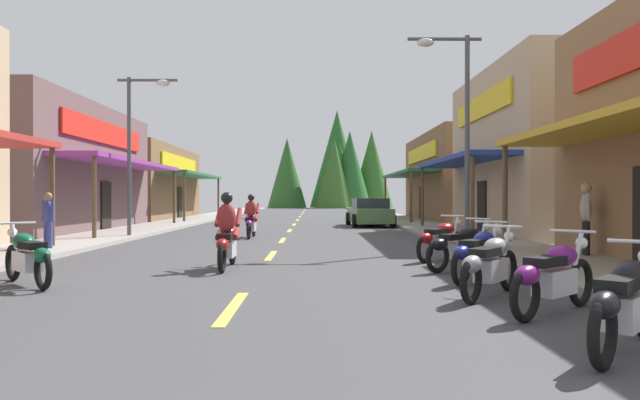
# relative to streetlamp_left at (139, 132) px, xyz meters

# --- Properties ---
(ground) EXTENTS (10.10, 95.50, 0.10)m
(ground) POSITION_rel_streetlamp_left_xyz_m (5.11, 10.74, -3.80)
(ground) COLOR #424244
(sidewalk_left) EXTENTS (2.72, 95.50, 0.12)m
(sidewalk_left) POSITION_rel_streetlamp_left_xyz_m (-1.30, 10.74, -3.69)
(sidewalk_left) COLOR #9E9991
(sidewalk_left) RESTS_ON ground
(sidewalk_right) EXTENTS (2.72, 95.50, 0.12)m
(sidewalk_right) POSITION_rel_streetlamp_left_xyz_m (11.52, 10.74, -3.69)
(sidewalk_right) COLOR gray
(sidewalk_right) RESTS_ON ground
(centerline_dashes) EXTENTS (0.16, 69.86, 0.01)m
(centerline_dashes) POSITION_rel_streetlamp_left_xyz_m (5.11, 13.88, -3.74)
(centerline_dashes) COLOR #E0C64C
(centerline_dashes) RESTS_ON ground
(storefront_left_middle) EXTENTS (9.30, 12.82, 5.32)m
(storefront_left_middle) POSITION_rel_streetlamp_left_xyz_m (-6.37, 4.18, -1.08)
(storefront_left_middle) COLOR brown
(storefront_left_middle) RESTS_ON ground
(storefront_left_far) EXTENTS (9.45, 13.51, 4.70)m
(storefront_left_far) POSITION_rel_streetlamp_left_xyz_m (-6.44, 17.99, -1.39)
(storefront_left_far) COLOR brown
(storefront_left_far) RESTS_ON ground
(storefront_right_middle) EXTENTS (8.75, 10.34, 6.50)m
(storefront_right_middle) POSITION_rel_streetlamp_left_xyz_m (16.32, 2.54, -0.50)
(storefront_right_middle) COLOR tan
(storefront_right_middle) RESTS_ON ground
(storefront_right_far) EXTENTS (10.57, 13.14, 5.35)m
(storefront_right_far) POSITION_rel_streetlamp_left_xyz_m (17.23, 15.96, -1.07)
(storefront_right_far) COLOR brown
(storefront_right_far) RESTS_ON ground
(streetlamp_left) EXTENTS (2.11, 0.30, 5.68)m
(streetlamp_left) POSITION_rel_streetlamp_left_xyz_m (0.00, 0.00, 0.00)
(streetlamp_left) COLOR #474C51
(streetlamp_left) RESTS_ON ground
(streetlamp_right) EXTENTS (2.11, 0.30, 6.08)m
(streetlamp_right) POSITION_rel_streetlamp_left_xyz_m (10.24, -4.05, 0.22)
(streetlamp_right) COLOR #474C51
(streetlamp_right) RESTS_ON ground
(motorcycle_parked_right_0) EXTENTS (1.49, 1.67, 1.04)m
(motorcycle_parked_right_0) POSITION_rel_streetlamp_left_xyz_m (9.11, -15.50, -3.26)
(motorcycle_parked_right_0) COLOR black
(motorcycle_parked_right_0) RESTS_ON ground
(motorcycle_parked_right_1) EXTENTS (1.64, 1.52, 1.04)m
(motorcycle_parked_right_1) POSITION_rel_streetlamp_left_xyz_m (9.19, -13.63, -3.26)
(motorcycle_parked_right_1) COLOR black
(motorcycle_parked_right_1) RESTS_ON ground
(motorcycle_parked_right_2) EXTENTS (1.36, 1.77, 1.04)m
(motorcycle_parked_right_2) POSITION_rel_streetlamp_left_xyz_m (8.76, -12.37, -3.26)
(motorcycle_parked_right_2) COLOR black
(motorcycle_parked_right_2) RESTS_ON ground
(motorcycle_parked_right_3) EXTENTS (1.42, 1.73, 1.04)m
(motorcycle_parked_right_3) POSITION_rel_streetlamp_left_xyz_m (9.04, -10.76, -3.26)
(motorcycle_parked_right_3) COLOR black
(motorcycle_parked_right_3) RESTS_ON ground
(motorcycle_parked_right_4) EXTENTS (1.76, 1.39, 1.04)m
(motorcycle_parked_right_4) POSITION_rel_streetlamp_left_xyz_m (9.14, -9.16, -3.26)
(motorcycle_parked_right_4) COLOR black
(motorcycle_parked_right_4) RESTS_ON ground
(motorcycle_parked_right_5) EXTENTS (1.49, 1.67, 1.04)m
(motorcycle_parked_right_5) POSITION_rel_streetlamp_left_xyz_m (9.12, -7.33, -3.26)
(motorcycle_parked_right_5) COLOR black
(motorcycle_parked_right_5) RESTS_ON ground
(motorcycle_parked_left_3) EXTENTS (1.53, 1.63, 1.04)m
(motorcycle_parked_left_3) POSITION_rel_streetlamp_left_xyz_m (1.45, -11.14, -3.26)
(motorcycle_parked_left_3) COLOR black
(motorcycle_parked_left_3) RESTS_ON ground
(rider_cruising_lead) EXTENTS (0.60, 2.14, 1.57)m
(rider_cruising_lead) POSITION_rel_streetlamp_left_xyz_m (4.41, -8.87, -3.09)
(rider_cruising_lead) COLOR black
(rider_cruising_lead) RESTS_ON ground
(rider_cruising_trailing) EXTENTS (0.60, 2.14, 1.57)m
(rider_cruising_trailing) POSITION_rel_streetlamp_left_xyz_m (3.93, 0.26, -3.09)
(rider_cruising_trailing) COLOR black
(rider_cruising_trailing) RESTS_ON ground
(pedestrian_by_shop) EXTENTS (0.46, 0.43, 1.59)m
(pedestrian_by_shop) POSITION_rel_streetlamp_left_xyz_m (-0.85, -5.25, -2.83)
(pedestrian_by_shop) COLOR #333F8C
(pedestrian_by_shop) RESTS_ON ground
(pedestrian_browsing) EXTENTS (0.34, 0.56, 1.80)m
(pedestrian_browsing) POSITION_rel_streetlamp_left_xyz_m (12.50, -7.28, -2.69)
(pedestrian_browsing) COLOR black
(pedestrian_browsing) RESTS_ON ground
(parked_car_curbside) EXTENTS (2.24, 4.39, 1.40)m
(parked_car_curbside) POSITION_rel_streetlamp_left_xyz_m (8.97, 8.80, -3.06)
(parked_car_curbside) COLOR #4C723F
(parked_car_curbside) RESTS_ON ground
(treeline_backdrop) EXTENTS (17.41, 11.35, 13.58)m
(treeline_backdrop) POSITION_rel_streetlamp_left_xyz_m (9.54, 60.54, 1.84)
(treeline_backdrop) COLOR #205823
(treeline_backdrop) RESTS_ON ground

